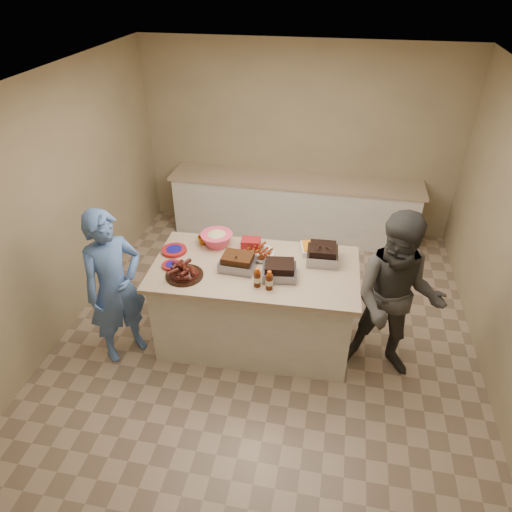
% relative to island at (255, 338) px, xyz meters
% --- Properties ---
extents(room, '(4.50, 5.00, 2.70)m').
position_rel_island_xyz_m(room, '(0.12, 0.15, 0.00)').
color(room, tan).
rests_on(room, ground).
extents(back_counter, '(3.60, 0.64, 0.90)m').
position_rel_island_xyz_m(back_counter, '(0.12, 2.35, 0.45)').
color(back_counter, silver).
rests_on(back_counter, ground).
extents(island, '(2.09, 1.15, 0.97)m').
position_rel_island_xyz_m(island, '(0.00, 0.00, 0.00)').
color(island, silver).
rests_on(island, ground).
extents(rib_platter, '(0.47, 0.47, 0.15)m').
position_rel_island_xyz_m(rib_platter, '(-0.64, -0.28, 0.97)').
color(rib_platter, '#44140D').
rests_on(rib_platter, island).
extents(pulled_pork_tray, '(0.35, 0.28, 0.10)m').
position_rel_island_xyz_m(pulled_pork_tray, '(-0.16, -0.06, 0.97)').
color(pulled_pork_tray, '#47230F').
rests_on(pulled_pork_tray, island).
extents(brisket_tray, '(0.36, 0.31, 0.10)m').
position_rel_island_xyz_m(brisket_tray, '(0.26, -0.11, 0.97)').
color(brisket_tray, black).
rests_on(brisket_tray, island).
extents(roasting_pan, '(0.32, 0.32, 0.12)m').
position_rel_island_xyz_m(roasting_pan, '(0.65, 0.23, 0.97)').
color(roasting_pan, gray).
rests_on(roasting_pan, island).
extents(coleslaw_bowl, '(0.35, 0.35, 0.24)m').
position_rel_island_xyz_m(coleslaw_bowl, '(-0.48, 0.33, 0.97)').
color(coleslaw_bowl, '#E94060').
rests_on(coleslaw_bowl, island).
extents(sausage_plate, '(0.40, 0.40, 0.05)m').
position_rel_island_xyz_m(sausage_plate, '(-0.00, 0.26, 0.97)').
color(sausage_plate, silver).
rests_on(sausage_plate, island).
extents(mac_cheese_dish, '(0.36, 0.30, 0.09)m').
position_rel_island_xyz_m(mac_cheese_dish, '(0.58, 0.40, 0.97)').
color(mac_cheese_dish, orange).
rests_on(mac_cheese_dish, island).
extents(bbq_bottle_a, '(0.07, 0.07, 0.20)m').
position_rel_island_xyz_m(bbq_bottle_a, '(0.08, -0.30, 0.97)').
color(bbq_bottle_a, '#451805').
rests_on(bbq_bottle_a, island).
extents(bbq_bottle_b, '(0.07, 0.07, 0.20)m').
position_rel_island_xyz_m(bbq_bottle_b, '(0.20, -0.32, 0.97)').
color(bbq_bottle_b, '#451805').
rests_on(bbq_bottle_b, island).
extents(mustard_bottle, '(0.04, 0.04, 0.11)m').
position_rel_island_xyz_m(mustard_bottle, '(-0.17, 0.06, 0.97)').
color(mustard_bottle, '#D99C00').
rests_on(mustard_bottle, island).
extents(sauce_bowl, '(0.15, 0.05, 0.15)m').
position_rel_island_xyz_m(sauce_bowl, '(0.04, 0.12, 0.97)').
color(sauce_bowl, silver).
rests_on(sauce_bowl, island).
extents(plate_stack_large, '(0.27, 0.27, 0.03)m').
position_rel_island_xyz_m(plate_stack_large, '(-0.89, 0.12, 0.97)').
color(plate_stack_large, maroon).
rests_on(plate_stack_large, island).
extents(plate_stack_small, '(0.20, 0.20, 0.03)m').
position_rel_island_xyz_m(plate_stack_small, '(-0.82, -0.15, 0.97)').
color(plate_stack_small, maroon).
rests_on(plate_stack_small, island).
extents(plastic_cup, '(0.10, 0.10, 0.10)m').
position_rel_island_xyz_m(plastic_cup, '(-0.64, 0.32, 0.97)').
color(plastic_cup, '#A44E09').
rests_on(plastic_cup, island).
extents(basket_stack, '(0.21, 0.16, 0.10)m').
position_rel_island_xyz_m(basket_stack, '(-0.11, 0.35, 0.97)').
color(basket_stack, maroon).
rests_on(basket_stack, island).
extents(guest_blue, '(1.71, 1.52, 0.40)m').
position_rel_island_xyz_m(guest_blue, '(-1.32, -0.42, 0.00)').
color(guest_blue, '#5178BF').
rests_on(guest_blue, ground).
extents(guest_gray, '(1.05, 1.86, 0.67)m').
position_rel_island_xyz_m(guest_gray, '(1.37, -0.15, 0.00)').
color(guest_gray, '#474541').
rests_on(guest_gray, ground).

